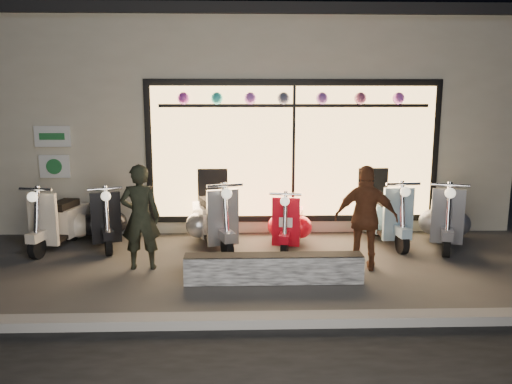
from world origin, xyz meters
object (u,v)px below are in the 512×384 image
(man, at_px, (140,217))
(graffiti_barrier, at_px, (274,268))
(scooter_red, at_px, (289,223))
(scooter_silver, at_px, (213,219))
(woman, at_px, (366,218))

(man, bearing_deg, graffiti_barrier, 159.00)
(graffiti_barrier, height_order, man, man)
(scooter_red, bearing_deg, scooter_silver, -171.29)
(scooter_silver, relative_size, woman, 1.03)
(woman, bearing_deg, scooter_red, -38.67)
(scooter_red, relative_size, woman, 0.91)
(man, height_order, woman, man)
(scooter_silver, bearing_deg, man, -148.17)
(scooter_silver, bearing_deg, graffiti_barrier, -81.09)
(graffiti_barrier, relative_size, scooter_red, 1.73)
(scooter_red, xyz_separation_m, woman, (1.01, -1.28, 0.38))
(scooter_silver, xyz_separation_m, scooter_red, (1.31, -0.05, -0.06))
(man, xyz_separation_m, woman, (3.34, -0.13, -0.01))
(scooter_silver, bearing_deg, scooter_red, -20.13)
(scooter_silver, bearing_deg, woman, -47.59)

